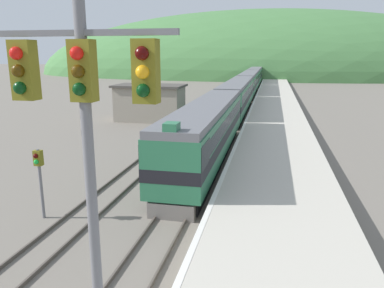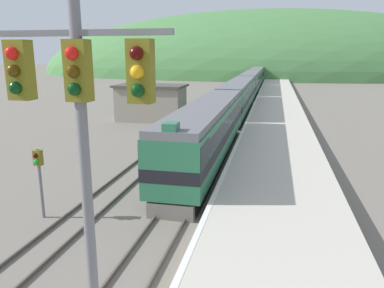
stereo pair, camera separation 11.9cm
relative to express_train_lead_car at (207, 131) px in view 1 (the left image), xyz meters
name	(u,v)px [view 1 (the left image)]	position (x,y,z in m)	size (l,w,h in m)	color
track_main	(250,93)	(0.00, 48.96, -2.20)	(1.52, 180.00, 0.16)	#4C443D
track_siding	(228,92)	(-4.16, 48.96, -2.20)	(1.52, 180.00, 0.16)	#4C443D
platform	(275,105)	(4.85, 28.96, -1.82)	(6.21, 140.00, 0.92)	#BCB5A5
distant_hills	(261,75)	(0.00, 115.95, -2.28)	(170.57, 76.76, 45.41)	#477A42
station_shed	(150,103)	(-9.32, 15.51, -0.21)	(7.90, 4.58, 4.10)	gray
express_train_lead_car	(207,131)	(0.00, 0.00, 0.00)	(2.90, 20.31, 4.53)	black
carriage_second	(237,96)	(0.00, 22.75, -0.01)	(2.89, 22.97, 4.17)	black
carriage_third	(249,82)	(0.00, 46.60, -0.01)	(2.89, 22.97, 4.17)	black
carriage_fourth	(255,75)	(0.00, 70.44, -0.01)	(2.89, 22.97, 4.17)	black
signal_mast_main	(87,141)	(1.22, -19.50, 3.75)	(3.30, 0.42, 8.74)	slate
signal_post_siding	(39,169)	(-5.90, -10.83, 0.12)	(0.36, 0.42, 3.33)	slate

